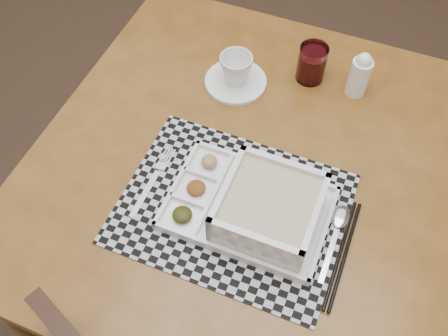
{
  "coord_description": "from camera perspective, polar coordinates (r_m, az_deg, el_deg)",
  "views": [
    {
      "loc": [
        0.93,
        -1.19,
        1.6
      ],
      "look_at": [
        0.71,
        -0.67,
        0.78
      ],
      "focal_mm": 40.0,
      "sensor_mm": 36.0,
      "label": 1
    }
  ],
  "objects": [
    {
      "name": "dining_table",
      "position": [
        1.14,
        3.68,
        -1.81
      ],
      "size": [
        0.99,
        0.99,
        0.72
      ],
      "color": "#4E300E",
      "rests_on": "ground"
    },
    {
      "name": "creamer_bottle",
      "position": [
        1.21,
        15.25,
        10.26
      ],
      "size": [
        0.05,
        0.05,
        0.12
      ],
      "color": "white",
      "rests_on": "dining_table"
    },
    {
      "name": "chopsticks",
      "position": [
        0.99,
        13.4,
        -9.57
      ],
      "size": [
        0.02,
        0.24,
        0.01
      ],
      "color": "black",
      "rests_on": "placemat"
    },
    {
      "name": "fork",
      "position": [
        1.06,
        -8.06,
        -1.35
      ],
      "size": [
        0.02,
        0.19,
        0.0
      ],
      "color": "silver",
      "rests_on": "placemat"
    },
    {
      "name": "serving_tray",
      "position": [
        0.97,
        4.4,
        -4.71
      ],
      "size": [
        0.33,
        0.23,
        0.09
      ],
      "color": "white",
      "rests_on": "placemat"
    },
    {
      "name": "floor",
      "position": [
        2.2,
        -9.9,
        7.88
      ],
      "size": [
        5.0,
        5.0,
        0.0
      ],
      "primitive_type": "plane",
      "color": "#312118",
      "rests_on": "ground"
    },
    {
      "name": "juice_glass",
      "position": [
        1.23,
        9.98,
        11.58
      ],
      "size": [
        0.07,
        0.07,
        0.09
      ],
      "color": "white",
      "rests_on": "dining_table"
    },
    {
      "name": "placemat",
      "position": [
        1.01,
        0.95,
        -4.62
      ],
      "size": [
        0.46,
        0.36,
        0.0
      ],
      "primitive_type": "cube",
      "rotation": [
        0.0,
        0.0,
        0.03
      ],
      "color": "#A2A2A9",
      "rests_on": "dining_table"
    },
    {
      "name": "spoon",
      "position": [
        1.02,
        13.03,
        -6.06
      ],
      "size": [
        0.04,
        0.18,
        0.01
      ],
      "color": "silver",
      "rests_on": "placemat"
    },
    {
      "name": "saucer",
      "position": [
        1.22,
        1.34,
        9.84
      ],
      "size": [
        0.15,
        0.15,
        0.01
      ],
      "primitive_type": "cylinder",
      "color": "white",
      "rests_on": "dining_table"
    },
    {
      "name": "cup",
      "position": [
        1.19,
        1.38,
        11.24
      ],
      "size": [
        0.09,
        0.09,
        0.07
      ],
      "primitive_type": "imported",
      "rotation": [
        0.0,
        0.0,
        0.11
      ],
      "color": "white",
      "rests_on": "saucer"
    }
  ]
}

